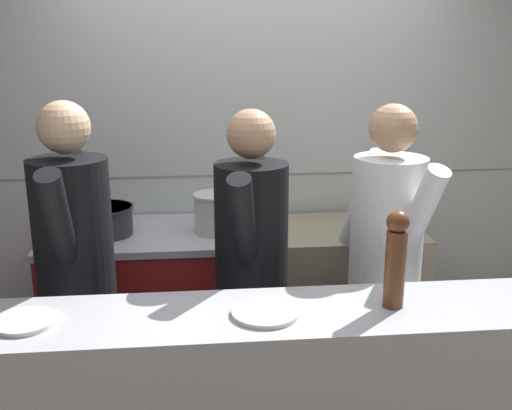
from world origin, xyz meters
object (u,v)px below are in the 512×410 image
object	(u,v)px
plated_dish_appetiser	(265,312)
stock_pot	(105,220)
oven_range	(155,303)
sauce_pot	(215,212)
chef_sous	(251,268)
chef_line	(385,260)
chef_head_cook	(76,270)
pepper_mill	(396,257)
plated_dish_main	(25,321)

from	to	relation	value
plated_dish_appetiser	stock_pot	bearing A→B (deg)	120.92
oven_range	plated_dish_appetiser	world-z (taller)	plated_dish_appetiser
sauce_pot	chef_sous	size ratio (longest dim) A/B	0.15
stock_pot	chef_line	world-z (taller)	chef_line
plated_dish_appetiser	chef_sous	size ratio (longest dim) A/B	0.15
plated_dish_appetiser	chef_head_cook	xyz separation A→B (m)	(-0.81, 0.60, -0.03)
oven_range	pepper_mill	xyz separation A→B (m)	(1.01, -1.29, 0.74)
sauce_pot	plated_dish_appetiser	world-z (taller)	sauce_pot
stock_pot	pepper_mill	bearing A→B (deg)	-44.84
plated_dish_appetiser	plated_dish_main	bearing A→B (deg)	179.05
plated_dish_appetiser	pepper_mill	distance (m)	0.53
stock_pot	chef_line	xyz separation A→B (m)	(1.43, -0.67, -0.05)
plated_dish_appetiser	chef_line	distance (m)	0.91
oven_range	plated_dish_main	size ratio (longest dim) A/B	5.40
sauce_pot	plated_dish_appetiser	distance (m)	1.28
plated_dish_appetiser	pepper_mill	world-z (taller)	pepper_mill
oven_range	chef_line	size ratio (longest dim) A/B	0.72
oven_range	sauce_pot	world-z (taller)	sauce_pot
chef_sous	chef_line	world-z (taller)	chef_line
pepper_mill	chef_sous	xyz separation A→B (m)	(-0.49, 0.58, -0.25)
chef_line	plated_dish_appetiser	bearing A→B (deg)	-156.36
stock_pot	sauce_pot	xyz separation A→B (m)	(0.63, -0.02, 0.03)
plated_dish_main	stock_pot	bearing A→B (deg)	85.34
chef_sous	chef_line	distance (m)	0.66
plated_dish_main	plated_dish_appetiser	size ratio (longest dim) A/B	0.88
stock_pot	chef_sous	bearing A→B (deg)	-41.27
plated_dish_appetiser	chef_sous	world-z (taller)	chef_sous
chef_head_cook	chef_sous	distance (m)	0.81
stock_pot	chef_head_cook	distance (m)	0.69
stock_pot	chef_sous	xyz separation A→B (m)	(0.78, -0.68, -0.06)
plated_dish_main	chef_head_cook	size ratio (longest dim) A/B	0.13
chef_line	plated_dish_main	bearing A→B (deg)	-178.09
chef_line	oven_range	bearing A→B (deg)	129.77
pepper_mill	chef_sous	size ratio (longest dim) A/B	0.23
pepper_mill	chef_line	bearing A→B (deg)	74.86
oven_range	chef_line	world-z (taller)	chef_line
stock_pot	plated_dish_main	world-z (taller)	stock_pot
chef_head_cook	pepper_mill	bearing A→B (deg)	-22.67
sauce_pot	plated_dish_main	world-z (taller)	sauce_pot
chef_sous	pepper_mill	bearing A→B (deg)	-35.49
chef_line	sauce_pot	bearing A→B (deg)	121.55
sauce_pot	plated_dish_main	distance (m)	1.45
chef_sous	stock_pot	bearing A→B (deg)	152.92
chef_line	pepper_mill	bearing A→B (deg)	-124.81
oven_range	plated_dish_main	bearing A→B (deg)	-105.52
chef_head_cook	plated_dish_appetiser	bearing A→B (deg)	-35.53
plated_dish_main	pepper_mill	size ratio (longest dim) A/B	0.59
chef_head_cook	chef_sous	world-z (taller)	chef_head_cook
chef_sous	plated_dish_main	bearing A→B (deg)	-131.84
pepper_mill	stock_pot	bearing A→B (deg)	135.16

